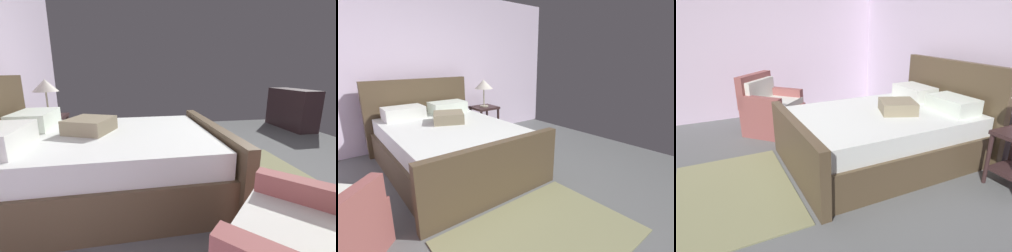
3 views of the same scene
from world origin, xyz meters
The scene contains 6 objects.
ground_plane centered at (0.00, 0.00, -0.01)m, with size 5.44×5.36×0.02m, color slate.
wall_back centered at (0.00, 2.74, 1.30)m, with size 5.56×0.12×2.61m, color silver.
bed centered at (-0.20, 1.46, 0.35)m, with size 1.68×2.27×1.17m.
nightstand_right centered at (0.96, 2.28, 0.40)m, with size 0.44×0.44×0.60m.
table_lamp_right centered at (0.96, 2.28, 1.01)m, with size 0.34×0.34×0.51m.
area_rug centered at (-0.20, -0.35, 0.01)m, with size 1.63×1.12×0.01m, color gray.
Camera 2 is at (-1.53, -1.50, 1.48)m, focal length 25.61 mm.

